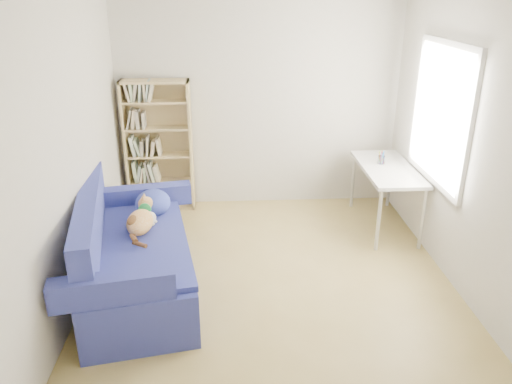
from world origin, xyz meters
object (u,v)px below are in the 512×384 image
(sofa, at_px, (132,255))
(desk, at_px, (387,173))
(bookshelf, at_px, (159,151))
(pen_cup, at_px, (381,159))

(sofa, distance_m, desk, 3.02)
(sofa, xyz_separation_m, bookshelf, (0.06, 1.90, 0.40))
(sofa, distance_m, bookshelf, 1.94)
(bookshelf, height_order, pen_cup, bookshelf)
(bookshelf, bearing_deg, desk, -14.56)
(sofa, bearing_deg, desk, 13.09)
(sofa, bearing_deg, bookshelf, 77.89)
(sofa, distance_m, pen_cup, 3.04)
(pen_cup, bearing_deg, sofa, -153.99)
(bookshelf, xyz_separation_m, pen_cup, (2.65, -0.58, 0.05))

